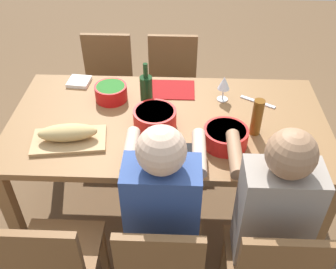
{
  "coord_description": "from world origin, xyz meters",
  "views": [
    {
      "loc": [
        0.07,
        -1.82,
        2.13
      ],
      "look_at": [
        0.0,
        0.0,
        0.63
      ],
      "focal_mm": 41.45,
      "sensor_mm": 36.0,
      "label": 1
    }
  ],
  "objects_px": {
    "wine_glass": "(224,84)",
    "napkin_stack": "(79,82)",
    "chair_near_left": "(53,263)",
    "chair_far_left": "(107,83)",
    "diner_near_center": "(163,207)",
    "wine_bottle": "(146,90)",
    "cutting_board": "(69,140)",
    "serving_bowl_greens": "(111,92)",
    "serving_bowl_pasta": "(226,136)",
    "chair_far_center": "(172,84)",
    "bread_loaf": "(68,133)",
    "beer_bottle": "(257,117)",
    "dining_table": "(168,130)",
    "diner_near_right": "(272,210)",
    "chair_near_center": "(161,267)",
    "serving_bowl_fruit": "(155,117)"
  },
  "relations": [
    {
      "from": "beer_bottle",
      "to": "diner_near_right",
      "type": "bearing_deg",
      "value": -87.47
    },
    {
      "from": "chair_far_center",
      "to": "serving_bowl_pasta",
      "type": "xyz_separation_m",
      "value": [
        0.32,
        -1.01,
        0.31
      ]
    },
    {
      "from": "diner_near_center",
      "to": "wine_glass",
      "type": "bearing_deg",
      "value": 68.52
    },
    {
      "from": "chair_far_left",
      "to": "wine_bottle",
      "type": "relative_size",
      "value": 2.93
    },
    {
      "from": "chair_far_center",
      "to": "wine_bottle",
      "type": "height_order",
      "value": "wine_bottle"
    },
    {
      "from": "wine_bottle",
      "to": "wine_glass",
      "type": "bearing_deg",
      "value": 9.81
    },
    {
      "from": "dining_table",
      "to": "chair_far_left",
      "type": "distance_m",
      "value": 0.97
    },
    {
      "from": "chair_far_center",
      "to": "napkin_stack",
      "type": "relative_size",
      "value": 6.07
    },
    {
      "from": "dining_table",
      "to": "diner_near_center",
      "type": "bearing_deg",
      "value": -90.0
    },
    {
      "from": "chair_far_center",
      "to": "serving_bowl_greens",
      "type": "relative_size",
      "value": 4.23
    },
    {
      "from": "chair_near_center",
      "to": "chair_far_left",
      "type": "relative_size",
      "value": 1.0
    },
    {
      "from": "beer_bottle",
      "to": "dining_table",
      "type": "bearing_deg",
      "value": 168.59
    },
    {
      "from": "beer_bottle",
      "to": "chair_far_left",
      "type": "bearing_deg",
      "value": 138.09
    },
    {
      "from": "serving_bowl_greens",
      "to": "serving_bowl_pasta",
      "type": "bearing_deg",
      "value": -30.8
    },
    {
      "from": "chair_near_center",
      "to": "serving_bowl_fruit",
      "type": "distance_m",
      "value": 0.82
    },
    {
      "from": "chair_near_left",
      "to": "chair_far_left",
      "type": "xyz_separation_m",
      "value": [
        0.0,
        1.61,
        0.0
      ]
    },
    {
      "from": "wine_glass",
      "to": "napkin_stack",
      "type": "height_order",
      "value": "wine_glass"
    },
    {
      "from": "chair_far_left",
      "to": "serving_bowl_pasta",
      "type": "relative_size",
      "value": 3.52
    },
    {
      "from": "chair_near_left",
      "to": "serving_bowl_greens",
      "type": "relative_size",
      "value": 4.23
    },
    {
      "from": "chair_far_center",
      "to": "bread_loaf",
      "type": "relative_size",
      "value": 2.66
    },
    {
      "from": "chair_near_left",
      "to": "beer_bottle",
      "type": "relative_size",
      "value": 3.86
    },
    {
      "from": "serving_bowl_fruit",
      "to": "serving_bowl_pasta",
      "type": "xyz_separation_m",
      "value": [
        0.39,
        -0.15,
        -0.0
      ]
    },
    {
      "from": "diner_near_right",
      "to": "chair_far_left",
      "type": "relative_size",
      "value": 1.41
    },
    {
      "from": "serving_bowl_greens",
      "to": "wine_glass",
      "type": "height_order",
      "value": "wine_glass"
    },
    {
      "from": "serving_bowl_greens",
      "to": "serving_bowl_fruit",
      "type": "distance_m",
      "value": 0.39
    },
    {
      "from": "diner_near_center",
      "to": "napkin_stack",
      "type": "height_order",
      "value": "diner_near_center"
    },
    {
      "from": "napkin_stack",
      "to": "chair_far_left",
      "type": "bearing_deg",
      "value": 77.19
    },
    {
      "from": "chair_far_left",
      "to": "wine_bottle",
      "type": "bearing_deg",
      "value": -60.08
    },
    {
      "from": "serving_bowl_fruit",
      "to": "napkin_stack",
      "type": "height_order",
      "value": "serving_bowl_fruit"
    },
    {
      "from": "chair_far_left",
      "to": "chair_near_left",
      "type": "bearing_deg",
      "value": -90.0
    },
    {
      "from": "bread_loaf",
      "to": "wine_glass",
      "type": "distance_m",
      "value": 0.98
    },
    {
      "from": "chair_far_left",
      "to": "serving_bowl_pasta",
      "type": "height_order",
      "value": "chair_far_left"
    },
    {
      "from": "chair_far_center",
      "to": "serving_bowl_greens",
      "type": "xyz_separation_m",
      "value": [
        -0.37,
        -0.6,
        0.31
      ]
    },
    {
      "from": "diner_near_right",
      "to": "chair_far_center",
      "type": "distance_m",
      "value": 1.54
    },
    {
      "from": "serving_bowl_pasta",
      "to": "cutting_board",
      "type": "height_order",
      "value": "serving_bowl_pasta"
    },
    {
      "from": "diner_near_right",
      "to": "wine_bottle",
      "type": "height_order",
      "value": "diner_near_right"
    },
    {
      "from": "chair_near_center",
      "to": "serving_bowl_fruit",
      "type": "xyz_separation_m",
      "value": [
        -0.07,
        0.75,
        0.32
      ]
    },
    {
      "from": "chair_near_center",
      "to": "bread_loaf",
      "type": "height_order",
      "value": "same"
    },
    {
      "from": "diner_near_right",
      "to": "serving_bowl_pasta",
      "type": "distance_m",
      "value": 0.47
    },
    {
      "from": "wine_bottle",
      "to": "bread_loaf",
      "type": "bearing_deg",
      "value": -137.39
    },
    {
      "from": "chair_far_left",
      "to": "cutting_board",
      "type": "relative_size",
      "value": 2.12
    },
    {
      "from": "cutting_board",
      "to": "napkin_stack",
      "type": "relative_size",
      "value": 2.86
    },
    {
      "from": "diner_near_center",
      "to": "beer_bottle",
      "type": "distance_m",
      "value": 0.74
    },
    {
      "from": "serving_bowl_greens",
      "to": "diner_near_center",
      "type": "bearing_deg",
      "value": -66.18
    },
    {
      "from": "chair_far_left",
      "to": "serving_bowl_pasta",
      "type": "distance_m",
      "value": 1.35
    },
    {
      "from": "cutting_board",
      "to": "diner_near_center",
      "type": "bearing_deg",
      "value": -37.08
    },
    {
      "from": "cutting_board",
      "to": "diner_near_right",
      "type": "bearing_deg",
      "value": -21.03
    },
    {
      "from": "serving_bowl_fruit",
      "to": "cutting_board",
      "type": "height_order",
      "value": "serving_bowl_fruit"
    },
    {
      "from": "dining_table",
      "to": "diner_near_right",
      "type": "relative_size",
      "value": 1.57
    },
    {
      "from": "diner_near_center",
      "to": "cutting_board",
      "type": "relative_size",
      "value": 3.0
    }
  ]
}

